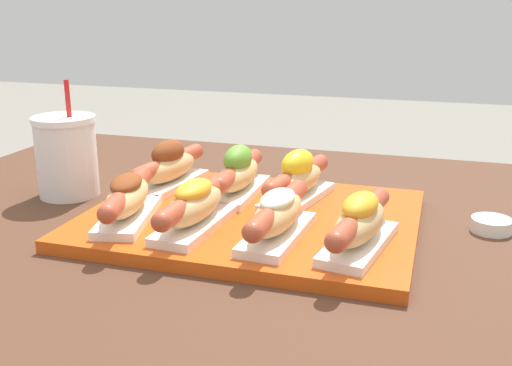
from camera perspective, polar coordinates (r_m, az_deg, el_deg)
The scene contains 10 objects.
serving_tray at distance 0.88m, azimuth -0.39°, elevation -3.43°, with size 0.47×0.37×0.02m.
hot_dog_0 at distance 0.85m, azimuth -12.16°, elevation -1.40°, with size 0.10×0.20×0.07m.
hot_dog_1 at distance 0.81m, azimuth -5.91°, elevation -2.14°, with size 0.07×0.20×0.07m.
hot_dog_2 at distance 0.77m, azimuth 2.06°, elevation -3.03°, with size 0.07×0.20×0.06m.
hot_dog_3 at distance 0.75m, azimuth 9.84°, elevation -3.74°, with size 0.09×0.20×0.07m.
hot_dog_4 at distance 1.00m, azimuth -8.31°, elevation 1.59°, with size 0.08×0.20×0.08m.
hot_dog_5 at distance 0.94m, azimuth -1.71°, elevation 0.95°, with size 0.06×0.20×0.08m.
hot_dog_6 at distance 0.92m, azimuth 3.96°, elevation 0.42°, with size 0.09×0.20×0.08m.
sauce_bowl at distance 0.91m, azimuth 21.52°, elevation -3.68°, with size 0.06×0.06×0.02m.
drink_cup at distance 1.04m, azimuth -17.59°, elevation 2.47°, with size 0.10×0.10×0.19m.
Camera 1 is at (0.21, -0.76, 1.06)m, focal length 42.00 mm.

